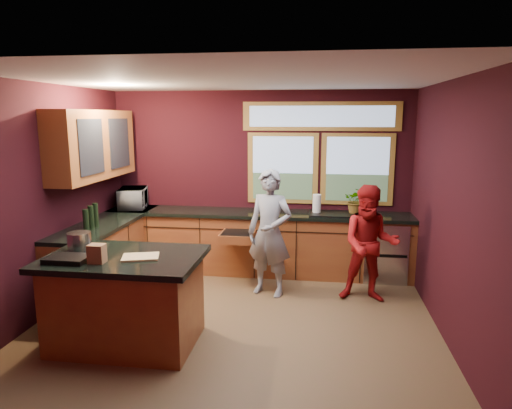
% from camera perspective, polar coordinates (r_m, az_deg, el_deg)
% --- Properties ---
extents(floor, '(4.50, 4.50, 0.00)m').
position_cam_1_polar(floor, '(5.45, -2.40, -14.24)').
color(floor, brown).
rests_on(floor, ground).
extents(room_shell, '(4.52, 4.02, 2.71)m').
position_cam_1_polar(room_shell, '(5.41, -8.19, 5.33)').
color(room_shell, black).
rests_on(room_shell, ground).
extents(back_counter, '(4.50, 0.64, 0.93)m').
position_cam_1_polar(back_counter, '(6.84, 1.79, -4.78)').
color(back_counter, maroon).
rests_on(back_counter, floor).
extents(left_counter, '(0.64, 2.30, 0.93)m').
position_cam_1_polar(left_counter, '(6.63, -17.94, -5.80)').
color(left_counter, maroon).
rests_on(left_counter, floor).
extents(island, '(1.55, 1.05, 0.95)m').
position_cam_1_polar(island, '(4.94, -15.94, -11.33)').
color(island, maroon).
rests_on(island, floor).
extents(person_grey, '(0.70, 0.57, 1.66)m').
position_cam_1_polar(person_grey, '(5.93, 1.72, -3.58)').
color(person_grey, slate).
rests_on(person_grey, floor).
extents(person_red, '(0.75, 0.60, 1.49)m').
position_cam_1_polar(person_red, '(5.91, 14.05, -4.81)').
color(person_red, maroon).
rests_on(person_red, floor).
extents(microwave, '(0.51, 0.64, 0.31)m').
position_cam_1_polar(microwave, '(7.23, -15.11, 0.77)').
color(microwave, '#999999').
rests_on(microwave, left_counter).
extents(potted_plant, '(0.35, 0.30, 0.39)m').
position_cam_1_polar(potted_plant, '(6.72, 12.45, 0.46)').
color(potted_plant, '#999999').
rests_on(potted_plant, back_counter).
extents(paper_towel, '(0.12, 0.12, 0.28)m').
position_cam_1_polar(paper_towel, '(6.66, 7.61, 0.06)').
color(paper_towel, silver).
rests_on(paper_towel, back_counter).
extents(cutting_board, '(0.41, 0.34, 0.02)m').
position_cam_1_polar(cutting_board, '(4.66, -14.23, -6.37)').
color(cutting_board, tan).
rests_on(cutting_board, island).
extents(stock_pot, '(0.24, 0.24, 0.18)m').
position_cam_1_polar(stock_pot, '(5.14, -21.23, -4.26)').
color(stock_pot, '#A7A7AB').
rests_on(stock_pot, island).
extents(paper_bag, '(0.15, 0.12, 0.18)m').
position_cam_1_polar(paper_bag, '(4.61, -19.27, -5.82)').
color(paper_bag, brown).
rests_on(paper_bag, island).
extents(black_tray, '(0.40, 0.28, 0.05)m').
position_cam_1_polar(black_tray, '(4.77, -22.44, -6.30)').
color(black_tray, black).
rests_on(black_tray, island).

